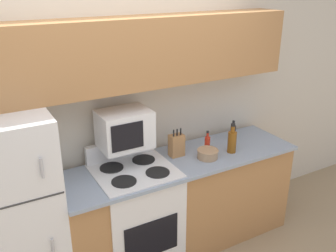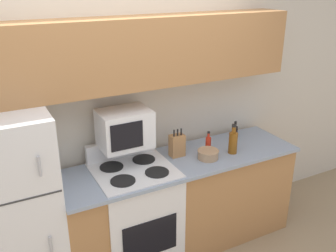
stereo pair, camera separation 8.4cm
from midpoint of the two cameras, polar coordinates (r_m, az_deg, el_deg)
wall_back at (r=3.36m, az=-7.35°, el=1.59°), size 8.00×0.05×2.55m
lower_cabinets at (r=3.57m, az=1.22°, el=-11.57°), size 2.19×0.64×0.92m
refrigerator at (r=3.05m, az=-23.99°, el=-12.72°), size 0.73×0.66×1.58m
upper_cabinets at (r=3.03m, az=-6.52°, el=10.93°), size 2.93×0.32×0.56m
stove at (r=3.38m, az=-5.64°, el=-13.46°), size 0.66×0.62×1.09m
microwave at (r=3.11m, az=-7.40°, el=-0.48°), size 0.42×0.32×0.32m
knife_block at (r=3.34m, az=0.59°, el=-2.95°), size 0.13×0.09×0.26m
bowl at (r=3.34m, az=5.35°, el=-4.20°), size 0.19×0.19×0.08m
bottle_soy_sauce at (r=3.77m, az=9.25°, el=-0.77°), size 0.05×0.05×0.18m
bottle_hot_sauce at (r=3.45m, az=5.32°, el=-2.64°), size 0.05×0.05×0.20m
bottle_whiskey at (r=3.45m, az=9.05°, el=-2.28°), size 0.08×0.08×0.28m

